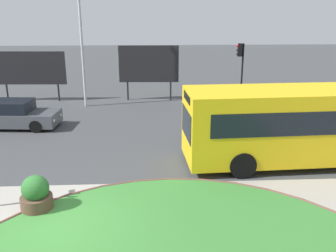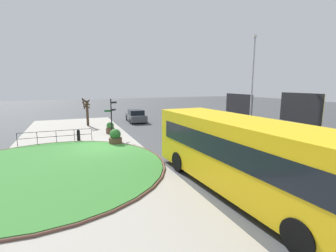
{
  "view_description": "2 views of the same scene",
  "coord_description": "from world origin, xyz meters",
  "px_view_note": "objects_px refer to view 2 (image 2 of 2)",
  "views": [
    {
      "loc": [
        2.71,
        -9.02,
        5.83
      ],
      "look_at": [
        3.4,
        4.05,
        1.74
      ],
      "focal_mm": 39.04,
      "sensor_mm": 36.0,
      "label": 1
    },
    {
      "loc": [
        16.64,
        -1.85,
        4.4
      ],
      "look_at": [
        4.82,
        3.04,
        2.16
      ],
      "focal_mm": 25.32,
      "sensor_mm": 36.0,
      "label": 2
    }
  ],
  "objects_px": {
    "car_near_lane": "(136,116)",
    "car_far_lane": "(195,122)",
    "street_tree_bare": "(87,111)",
    "signpost_directional": "(111,115)",
    "billboard_right": "(300,109)",
    "planter_near_signpost": "(115,137)",
    "billboard_left": "(239,104)",
    "bus_yellow": "(245,155)",
    "bollard_foreground": "(78,135)",
    "planter_kerbside": "(110,128)",
    "lamppost_tall": "(252,81)"
  },
  "relations": [
    {
      "from": "car_near_lane",
      "to": "car_far_lane",
      "type": "relative_size",
      "value": 0.97
    },
    {
      "from": "signpost_directional",
      "to": "bollard_foreground",
      "type": "distance_m",
      "value": 3.01
    },
    {
      "from": "lamppost_tall",
      "to": "planter_kerbside",
      "type": "distance_m",
      "value": 14.03
    },
    {
      "from": "car_far_lane",
      "to": "billboard_left",
      "type": "relative_size",
      "value": 0.97
    },
    {
      "from": "signpost_directional",
      "to": "lamppost_tall",
      "type": "distance_m",
      "value": 13.44
    },
    {
      "from": "car_near_lane",
      "to": "planter_near_signpost",
      "type": "bearing_deg",
      "value": 161.27
    },
    {
      "from": "billboard_left",
      "to": "planter_kerbside",
      "type": "distance_m",
      "value": 14.65
    },
    {
      "from": "car_near_lane",
      "to": "street_tree_bare",
      "type": "relative_size",
      "value": 1.49
    },
    {
      "from": "billboard_left",
      "to": "bus_yellow",
      "type": "bearing_deg",
      "value": -35.48
    },
    {
      "from": "planter_near_signpost",
      "to": "street_tree_bare",
      "type": "distance_m",
      "value": 9.34
    },
    {
      "from": "signpost_directional",
      "to": "billboard_right",
      "type": "distance_m",
      "value": 15.68
    },
    {
      "from": "bollard_foreground",
      "to": "planter_near_signpost",
      "type": "relative_size",
      "value": 0.76
    },
    {
      "from": "bollard_foreground",
      "to": "planter_near_signpost",
      "type": "distance_m",
      "value": 3.38
    },
    {
      "from": "car_far_lane",
      "to": "planter_near_signpost",
      "type": "relative_size",
      "value": 3.96
    },
    {
      "from": "billboard_left",
      "to": "street_tree_bare",
      "type": "xyz_separation_m",
      "value": [
        -4.71,
        -16.16,
        -0.57
      ]
    },
    {
      "from": "signpost_directional",
      "to": "planter_near_signpost",
      "type": "xyz_separation_m",
      "value": [
        2.29,
        -0.14,
        -1.39
      ]
    },
    {
      "from": "signpost_directional",
      "to": "street_tree_bare",
      "type": "distance_m",
      "value": 7.05
    },
    {
      "from": "billboard_right",
      "to": "signpost_directional",
      "type": "bearing_deg",
      "value": -109.07
    },
    {
      "from": "bollard_foreground",
      "to": "billboard_right",
      "type": "distance_m",
      "value": 18.26
    },
    {
      "from": "bus_yellow",
      "to": "billboard_right",
      "type": "xyz_separation_m",
      "value": [
        -6.65,
        11.34,
        0.8
      ]
    },
    {
      "from": "car_far_lane",
      "to": "street_tree_bare",
      "type": "relative_size",
      "value": 1.54
    },
    {
      "from": "car_far_lane",
      "to": "car_near_lane",
      "type": "bearing_deg",
      "value": -141.05
    },
    {
      "from": "bollard_foreground",
      "to": "lamppost_tall",
      "type": "xyz_separation_m",
      "value": [
        1.65,
        15.68,
        4.28
      ]
    },
    {
      "from": "lamppost_tall",
      "to": "billboard_left",
      "type": "xyz_separation_m",
      "value": [
        -3.83,
        1.65,
        -2.53
      ]
    },
    {
      "from": "billboard_left",
      "to": "lamppost_tall",
      "type": "bearing_deg",
      "value": -20.68
    },
    {
      "from": "billboard_right",
      "to": "street_tree_bare",
      "type": "relative_size",
      "value": 1.34
    },
    {
      "from": "car_near_lane",
      "to": "car_far_lane",
      "type": "height_order",
      "value": "car_far_lane"
    },
    {
      "from": "car_far_lane",
      "to": "billboard_right",
      "type": "xyz_separation_m",
      "value": [
        7.12,
        6.0,
        1.76
      ]
    },
    {
      "from": "billboard_left",
      "to": "bollard_foreground",
      "type": "bearing_deg",
      "value": -80.18
    },
    {
      "from": "planter_near_signpost",
      "to": "billboard_left",
      "type": "bearing_deg",
      "value": 106.75
    },
    {
      "from": "billboard_right",
      "to": "lamppost_tall",
      "type": "bearing_deg",
      "value": -157.02
    },
    {
      "from": "billboard_left",
      "to": "planter_near_signpost",
      "type": "relative_size",
      "value": 4.08
    },
    {
      "from": "car_far_lane",
      "to": "planter_kerbside",
      "type": "bearing_deg",
      "value": -88.86
    },
    {
      "from": "car_near_lane",
      "to": "signpost_directional",
      "type": "bearing_deg",
      "value": 156.37
    },
    {
      "from": "signpost_directional",
      "to": "car_far_lane",
      "type": "bearing_deg",
      "value": 98.96
    },
    {
      "from": "bus_yellow",
      "to": "lamppost_tall",
      "type": "bearing_deg",
      "value": -45.15
    },
    {
      "from": "signpost_directional",
      "to": "bollard_foreground",
      "type": "bearing_deg",
      "value": -89.87
    },
    {
      "from": "bus_yellow",
      "to": "car_far_lane",
      "type": "bearing_deg",
      "value": -24.05
    },
    {
      "from": "planter_near_signpost",
      "to": "planter_kerbside",
      "type": "relative_size",
      "value": 1.1
    },
    {
      "from": "bus_yellow",
      "to": "street_tree_bare",
      "type": "height_order",
      "value": "bus_yellow"
    },
    {
      "from": "billboard_left",
      "to": "billboard_right",
      "type": "relative_size",
      "value": 1.18
    },
    {
      "from": "car_far_lane",
      "to": "street_tree_bare",
      "type": "height_order",
      "value": "street_tree_bare"
    },
    {
      "from": "bollard_foreground",
      "to": "billboard_left",
      "type": "distance_m",
      "value": 17.55
    },
    {
      "from": "bus_yellow",
      "to": "planter_near_signpost",
      "type": "xyz_separation_m",
      "value": [
        -10.14,
        -3.37,
        -1.1
      ]
    },
    {
      "from": "car_far_lane",
      "to": "lamppost_tall",
      "type": "xyz_separation_m",
      "value": [
        3.0,
        4.46,
        4.07
      ]
    },
    {
      "from": "bollard_foreground",
      "to": "signpost_directional",
      "type": "bearing_deg",
      "value": 90.13
    },
    {
      "from": "signpost_directional",
      "to": "planter_kerbside",
      "type": "height_order",
      "value": "signpost_directional"
    },
    {
      "from": "car_near_lane",
      "to": "billboard_left",
      "type": "distance_m",
      "value": 12.09
    },
    {
      "from": "lamppost_tall",
      "to": "planter_kerbside",
      "type": "bearing_deg",
      "value": -105.17
    },
    {
      "from": "car_near_lane",
      "to": "car_far_lane",
      "type": "bearing_deg",
      "value": -141.48
    }
  ]
}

